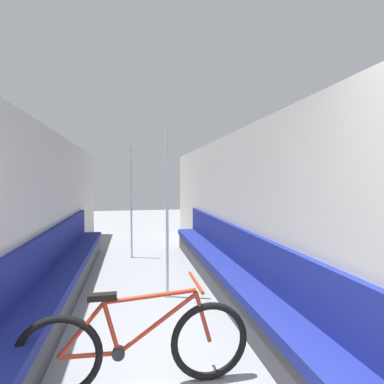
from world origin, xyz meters
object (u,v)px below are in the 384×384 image
at_px(bicycle, 137,346).
at_px(bench_seat_row_right, 230,274).
at_px(grab_pole_near, 131,203).
at_px(bench_seat_row_left, 56,285).
at_px(grab_pole_far, 167,215).

bearing_deg(bicycle, bench_seat_row_right, 36.84).
distance_m(bicycle, grab_pole_near, 3.92).
relative_size(bench_seat_row_left, grab_pole_near, 2.67).
xyz_separation_m(bench_seat_row_left, grab_pole_far, (1.35, 0.13, 0.78)).
height_order(bicycle, grab_pole_near, grab_pole_near).
bearing_deg(grab_pole_far, bench_seat_row_right, -8.86).
height_order(bicycle, grab_pole_far, grab_pole_far).
height_order(bench_seat_row_right, grab_pole_far, grab_pole_far).
bearing_deg(grab_pole_near, bench_seat_row_right, -60.65).
bearing_deg(grab_pole_far, bench_seat_row_left, -174.59).
bearing_deg(bench_seat_row_right, bicycle, -128.24).
height_order(grab_pole_near, grab_pole_far, same).
bearing_deg(bench_seat_row_left, bench_seat_row_right, 0.00).
distance_m(bench_seat_row_left, bicycle, 1.83).
bearing_deg(bicycle, bench_seat_row_left, 105.44).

